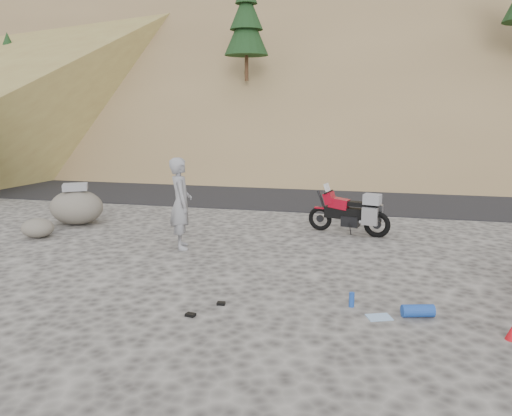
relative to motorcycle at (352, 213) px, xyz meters
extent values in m
plane|color=#3D3B39|center=(-1.34, -3.29, -0.52)|extent=(140.00, 140.00, 0.00)
cube|color=black|center=(-1.34, 5.71, -0.52)|extent=(120.00, 7.00, 0.05)
cube|color=brown|center=(0.66, 26.71, 7.48)|extent=(110.00, 51.90, 46.72)
cube|color=brown|center=(0.66, 26.71, 7.78)|extent=(110.00, 43.28, 36.46)
cube|color=brown|center=(0.66, 46.71, 13.48)|extent=(120.00, 40.00, 30.00)
cylinder|color=#392515|center=(-5.34, 10.71, 4.38)|extent=(0.17, 0.17, 1.40)
cone|color=black|center=(-5.34, 10.71, 5.92)|extent=(2.00, 2.00, 2.25)
cone|color=black|center=(-5.34, 10.71, 6.78)|extent=(1.50, 1.50, 1.76)
cylinder|color=#392515|center=(-19.34, 12.71, 3.05)|extent=(0.15, 0.15, 1.26)
cone|color=black|center=(-19.34, 12.71, 4.44)|extent=(1.80, 1.80, 2.03)
cone|color=black|center=(-19.34, 12.71, 5.21)|extent=(1.35, 1.35, 1.58)
cone|color=black|center=(-19.34, 12.71, 5.98)|extent=(0.90, 0.90, 1.13)
torus|color=black|center=(-0.78, 0.20, -0.22)|extent=(0.61, 0.25, 0.60)
cylinder|color=black|center=(-0.78, 0.20, -0.22)|extent=(0.19, 0.10, 0.18)
torus|color=black|center=(0.59, -0.15, -0.22)|extent=(0.65, 0.28, 0.64)
cylinder|color=black|center=(0.59, -0.15, -0.22)|extent=(0.21, 0.12, 0.20)
cylinder|color=black|center=(-0.71, 0.18, 0.12)|extent=(0.34, 0.14, 0.74)
cylinder|color=black|center=(-0.59, 0.15, 0.47)|extent=(0.18, 0.56, 0.04)
cube|color=black|center=(-0.12, 0.03, -0.02)|extent=(1.11, 0.48, 0.27)
cube|color=black|center=(-0.03, 0.01, -0.20)|extent=(0.46, 0.36, 0.26)
cube|color=maroon|center=(-0.32, 0.08, 0.21)|extent=(0.53, 0.38, 0.28)
cube|color=maroon|center=(-0.56, 0.14, 0.32)|extent=(0.34, 0.37, 0.32)
cube|color=silver|center=(-0.63, 0.16, 0.56)|extent=(0.17, 0.29, 0.23)
cube|color=black|center=(0.10, -0.02, 0.23)|extent=(0.54, 0.32, 0.11)
cube|color=black|center=(0.44, -0.11, 0.19)|extent=(0.35, 0.24, 0.09)
cube|color=silver|center=(0.41, -0.35, 0.01)|extent=(0.38, 0.19, 0.41)
cube|color=silver|center=(0.53, 0.11, 0.01)|extent=(0.38, 0.19, 0.41)
cube|color=gray|center=(0.45, -0.11, 0.38)|extent=(0.45, 0.39, 0.24)
cube|color=maroon|center=(-0.78, 0.20, 0.06)|extent=(0.29, 0.17, 0.04)
cylinder|color=black|center=(-0.03, -0.16, -0.35)|extent=(0.07, 0.19, 0.33)
cylinder|color=silver|center=(0.38, -0.23, -0.15)|extent=(0.42, 0.18, 0.12)
imported|color=gray|center=(-3.54, -2.07, -0.52)|extent=(0.74, 0.85, 1.97)
ellipsoid|color=#615A53|center=(-7.05, -0.57, -0.07)|extent=(1.66, 1.52, 0.90)
cube|color=gray|center=(-7.05, -0.57, 0.47)|extent=(0.81, 0.75, 0.18)
ellipsoid|color=#615A53|center=(-7.17, -2.01, -0.29)|extent=(0.83, 0.76, 0.45)
cylinder|color=#1B44A2|center=(1.17, -4.73, -0.42)|extent=(0.50, 0.30, 0.19)
cylinder|color=#1B44A2|center=(0.21, -4.57, -0.40)|extent=(0.09, 0.09, 0.23)
cone|color=#BA0C14|center=(2.31, -5.22, -0.41)|extent=(0.21, 0.21, 0.21)
cube|color=black|center=(-2.07, -5.47, -0.50)|extent=(0.16, 0.12, 0.04)
cube|color=black|center=(-1.76, -4.95, -0.50)|extent=(0.13, 0.10, 0.04)
cube|color=#8EB4DC|center=(0.62, -4.89, -0.51)|extent=(0.41, 0.36, 0.01)
camera|label=1|loc=(0.44, -11.90, 2.47)|focal=35.00mm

